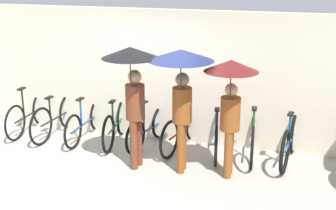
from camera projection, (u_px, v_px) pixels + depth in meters
The scene contains 14 objects.
ground_plane at pixel (120, 179), 7.61m from camera, with size 30.00×30.00×0.00m, color #9E998E.
back_wall at pixel (155, 76), 8.98m from camera, with size 14.25×0.12×2.55m.
parked_bicycle_0 at pixel (29, 114), 9.60m from camera, with size 0.44×1.73×1.02m.
parked_bicycle_1 at pixel (56, 117), 9.37m from camera, with size 0.44×1.76×1.11m.
parked_bicycle_2 at pixel (86, 121), 9.23m from camera, with size 0.44×1.74×1.05m.
parked_bicycle_3 at pixel (116, 124), 9.00m from camera, with size 0.44×1.67×1.05m.
parked_bicycle_4 at pixel (149, 128), 8.87m from camera, with size 0.51×1.59×1.09m.
parked_bicycle_5 at pixel (182, 130), 8.74m from camera, with size 0.53×1.73×1.00m.
parked_bicycle_6 at pixel (216, 133), 8.52m from camera, with size 0.49×1.81×1.02m.
parked_bicycle_7 at pixel (253, 135), 8.40m from camera, with size 0.44×1.85×1.08m.
parked_bicycle_8 at pixel (290, 141), 8.13m from camera, with size 0.44×1.75×1.06m.
pedestrian_leading at pixel (132, 77), 7.51m from camera, with size 0.91×0.91×2.11m.
pedestrian_center at pixel (181, 76), 7.33m from camera, with size 1.04×1.04×2.10m.
pedestrian_trailing at pixel (231, 91), 7.22m from camera, with size 0.84×0.84×1.97m.
Camera 1 is at (2.66, -6.41, 3.43)m, focal length 50.00 mm.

